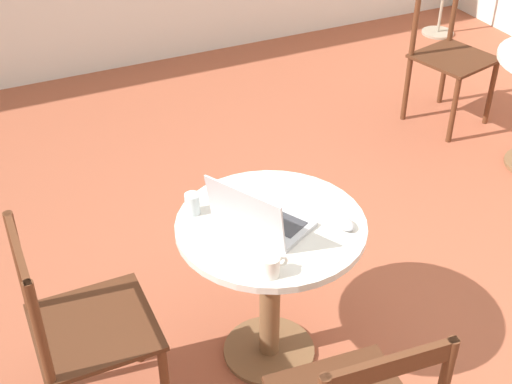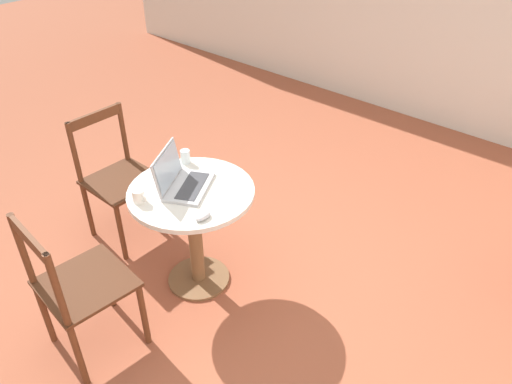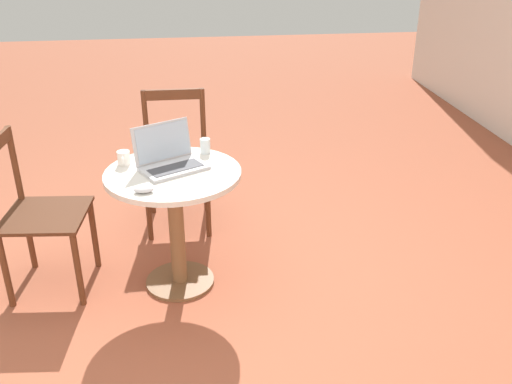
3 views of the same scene
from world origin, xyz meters
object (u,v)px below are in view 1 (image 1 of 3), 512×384
at_px(mug, 271,266).
at_px(drinking_glass, 192,204).
at_px(chair_mid_back, 449,56).
at_px(laptop, 259,218).
at_px(mouse, 345,223).
at_px(chair_near_left, 82,330).
at_px(cafe_table_near, 270,258).

distance_m(mug, drinking_glass, 0.47).
height_order(chair_mid_back, drinking_glass, chair_mid_back).
bearing_deg(laptop, mouse, -23.27).
bearing_deg(chair_near_left, mug, -23.25).
xyz_separation_m(chair_near_left, mouse, (1.02, -0.15, 0.27)).
distance_m(chair_mid_back, mug, 2.73).
distance_m(chair_mid_back, drinking_glass, 2.58).
relative_size(chair_near_left, drinking_glass, 10.58).
height_order(chair_mid_back, mouse, chair_mid_back).
bearing_deg(mouse, chair_mid_back, 41.80).
distance_m(cafe_table_near, laptop, 0.23).
xyz_separation_m(cafe_table_near, drinking_glass, (-0.25, 0.19, 0.22)).
xyz_separation_m(cafe_table_near, chair_mid_back, (1.99, 1.42, -0.08)).
distance_m(chair_mid_back, mouse, 2.36).
height_order(mug, drinking_glass, drinking_glass).
distance_m(chair_near_left, mouse, 1.06).
bearing_deg(chair_near_left, laptop, -1.48).
xyz_separation_m(mouse, mug, (-0.38, -0.13, 0.02)).
distance_m(mouse, mug, 0.40).
xyz_separation_m(cafe_table_near, mug, (-0.13, -0.27, 0.22)).
xyz_separation_m(chair_mid_back, mug, (-2.13, -1.69, 0.29)).
bearing_deg(drinking_glass, laptop, -46.36).
bearing_deg(mug, cafe_table_near, 63.59).
bearing_deg(mouse, cafe_table_near, 149.93).
distance_m(laptop, drinking_glass, 0.28).
bearing_deg(chair_mid_back, mug, -141.52).
distance_m(chair_near_left, drinking_glass, 0.63).
height_order(cafe_table_near, mug, mug).
bearing_deg(laptop, chair_mid_back, 34.96).
xyz_separation_m(chair_mid_back, laptop, (-2.05, -1.44, 0.30)).
xyz_separation_m(chair_near_left, mug, (0.64, -0.27, 0.29)).
bearing_deg(laptop, chair_near_left, 178.52).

